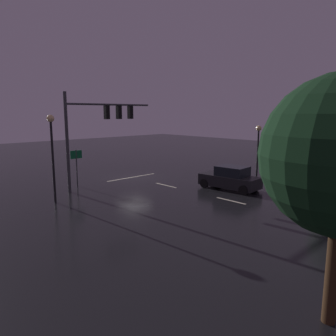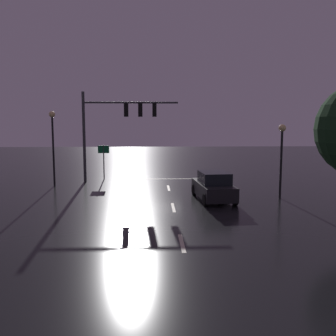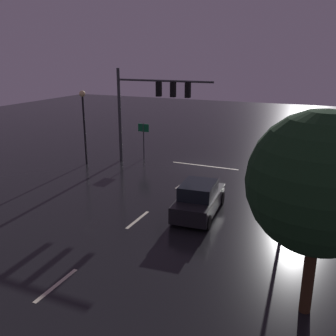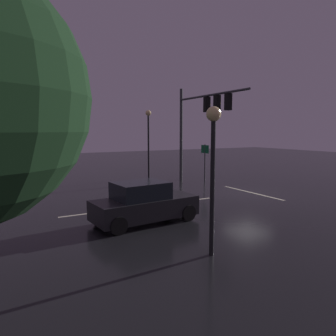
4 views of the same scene
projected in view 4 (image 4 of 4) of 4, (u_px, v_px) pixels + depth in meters
name	position (u px, v px, depth m)	size (l,w,h in m)	color
ground_plane	(248.00, 193.00, 19.02)	(80.00, 80.00, 0.00)	black
traffic_signal_assembly	(201.00, 115.00, 21.26)	(7.28, 0.47, 6.87)	#383A3D
lane_dash_far	(194.00, 200.00, 17.09)	(2.20, 0.16, 0.01)	beige
lane_dash_mid	(83.00, 214.00, 14.19)	(2.20, 0.16, 0.01)	beige
stop_bar	(252.00, 193.00, 19.15)	(5.00, 0.16, 0.01)	beige
car_approaching	(144.00, 203.00, 12.85)	(2.23, 4.49, 1.70)	black
street_lamp_left_kerb	(213.00, 151.00, 9.16)	(0.44, 0.44, 4.47)	black
street_lamp_right_kerb	(148.00, 131.00, 24.36)	(0.44, 0.44, 5.36)	black
route_sign	(205.00, 155.00, 23.34)	(0.90, 0.09, 2.76)	#383A3D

